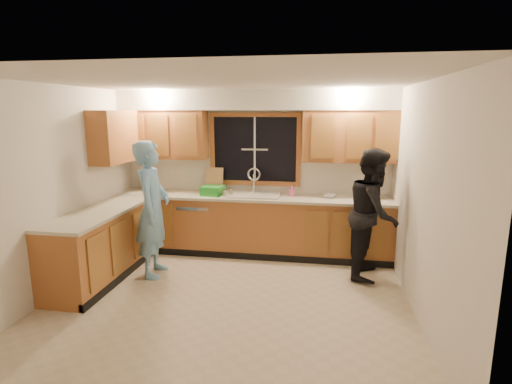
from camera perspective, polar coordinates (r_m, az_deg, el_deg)
floor at (r=4.91m, az=-3.96°, el=-15.00°), size 4.20×4.20×0.00m
ceiling at (r=4.41m, az=-4.42°, el=15.51°), size 4.20×4.20×0.00m
wall_back at (r=6.33m, az=-0.16°, el=2.96°), size 4.20×0.00×4.20m
wall_left at (r=5.38m, az=-26.46°, el=0.24°), size 0.00×3.80×3.80m
wall_right at (r=4.50m, az=22.81°, el=-1.45°), size 0.00×3.80×3.80m
base_cabinets_back at (r=6.21m, az=-0.61°, el=-4.86°), size 4.20×0.60×0.88m
base_cabinets_left at (r=5.70m, az=-21.21°, el=-7.19°), size 0.60×1.90×0.88m
countertop_back at (r=6.09m, az=-0.65°, el=-0.74°), size 4.20×0.63×0.04m
countertop_left at (r=5.57m, az=-21.42°, el=-2.70°), size 0.63×1.90×0.04m
upper_cabinets_left at (r=6.50m, az=-13.01°, el=7.99°), size 1.35×0.33×0.75m
upper_cabinets_right at (r=6.03m, az=13.17°, el=7.73°), size 1.35×0.33×0.75m
upper_cabinets_return at (r=6.17m, az=-19.62°, el=7.45°), size 0.33×0.90×0.75m
soffit at (r=6.09m, az=-0.44°, el=13.01°), size 4.20×0.35×0.30m
window_frame at (r=6.28m, az=-0.17°, el=6.11°), size 1.44×0.03×1.14m
sink at (r=6.11m, az=-0.61°, el=-1.02°), size 0.86×0.52×0.57m
dishwasher at (r=6.41m, az=-8.16°, el=-4.74°), size 0.60×0.56×0.82m
stove at (r=5.24m, az=-24.39°, el=-8.94°), size 0.58×0.75×0.90m
man at (r=5.47m, az=-14.56°, el=-2.40°), size 0.52×0.72×1.82m
woman at (r=5.49m, az=16.42°, el=-2.97°), size 0.81×0.95×1.72m
knife_block at (r=6.78m, az=-15.50°, el=1.14°), size 0.11×0.09×0.20m
cutting_board at (r=6.41m, az=-6.00°, el=1.77°), size 0.29×0.11×0.38m
dish_crate at (r=6.16m, az=-6.22°, el=0.21°), size 0.35×0.34×0.14m
soap_bottle at (r=6.09m, az=5.13°, el=0.23°), size 0.08×0.09×0.17m
bowl at (r=6.07m, az=10.52°, el=-0.55°), size 0.22×0.22×0.05m
can_left at (r=5.99m, az=-4.59°, el=-0.19°), size 0.07×0.07×0.12m
can_right at (r=6.06m, az=-3.66°, el=-0.04°), size 0.07×0.07×0.12m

